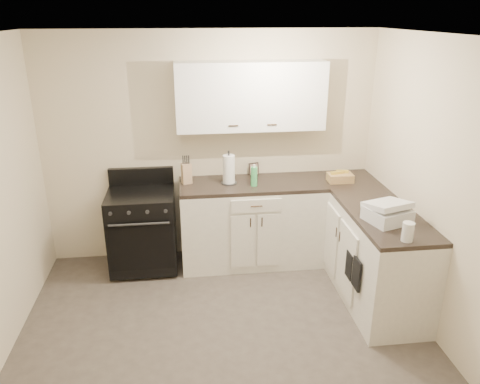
{
  "coord_description": "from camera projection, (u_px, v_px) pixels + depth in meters",
  "views": [
    {
      "loc": [
        -0.28,
        -3.17,
        2.66
      ],
      "look_at": [
        0.21,
        0.85,
        1.09
      ],
      "focal_mm": 35.0,
      "sensor_mm": 36.0,
      "label": 1
    }
  ],
  "objects": [
    {
      "name": "floor",
      "position": [
        227.0,
        351.0,
        3.92
      ],
      "size": [
        3.6,
        3.6,
        0.0
      ],
      "primitive_type": "plane",
      "color": "#473F38",
      "rests_on": "ground"
    },
    {
      "name": "ceiling",
      "position": [
        223.0,
        37.0,
        3.02
      ],
      "size": [
        3.6,
        3.6,
        0.0
      ],
      "primitive_type": "plane",
      "color": "white",
      "rests_on": "wall_back"
    },
    {
      "name": "wall_back",
      "position": [
        210.0,
        149.0,
        5.14
      ],
      "size": [
        3.6,
        0.0,
        3.6
      ],
      "primitive_type": "plane",
      "rotation": [
        1.57,
        0.0,
        0.0
      ],
      "color": "beige",
      "rests_on": "ground"
    },
    {
      "name": "wall_right",
      "position": [
        453.0,
        203.0,
        3.67
      ],
      "size": [
        0.0,
        3.6,
        3.6
      ],
      "primitive_type": "plane",
      "rotation": [
        1.57,
        0.0,
        -1.57
      ],
      "color": "beige",
      "rests_on": "ground"
    },
    {
      "name": "base_cabinets_back",
      "position": [
        252.0,
        224.0,
        5.19
      ],
      "size": [
        1.55,
        0.6,
        0.9
      ],
      "primitive_type": "cube",
      "color": "beige",
      "rests_on": "floor"
    },
    {
      "name": "base_cabinets_right",
      "position": [
        366.0,
        246.0,
        4.72
      ],
      "size": [
        0.6,
        1.9,
        0.9
      ],
      "primitive_type": "cube",
      "color": "beige",
      "rests_on": "floor"
    },
    {
      "name": "countertop_back",
      "position": [
        252.0,
        184.0,
        5.03
      ],
      "size": [
        1.55,
        0.6,
        0.04
      ],
      "primitive_type": "cube",
      "color": "black",
      "rests_on": "base_cabinets_back"
    },
    {
      "name": "countertop_right",
      "position": [
        371.0,
        203.0,
        4.55
      ],
      "size": [
        0.6,
        1.9,
        0.04
      ],
      "primitive_type": "cube",
      "color": "black",
      "rests_on": "base_cabinets_right"
    },
    {
      "name": "upper_cabinets",
      "position": [
        251.0,
        96.0,
        4.83
      ],
      "size": [
        1.55,
        0.3,
        0.7
      ],
      "primitive_type": "cube",
      "color": "white",
      "rests_on": "wall_back"
    },
    {
      "name": "stove",
      "position": [
        143.0,
        230.0,
        5.03
      ],
      "size": [
        0.7,
        0.6,
        0.85
      ],
      "primitive_type": "cube",
      "color": "black",
      "rests_on": "floor"
    },
    {
      "name": "knife_block",
      "position": [
        186.0,
        174.0,
        4.97
      ],
      "size": [
        0.12,
        0.11,
        0.22
      ],
      "primitive_type": "cube",
      "rotation": [
        0.0,
        0.0,
        0.27
      ],
      "color": "tan",
      "rests_on": "countertop_back"
    },
    {
      "name": "paper_towel",
      "position": [
        229.0,
        169.0,
        4.95
      ],
      "size": [
        0.15,
        0.15,
        0.31
      ],
      "primitive_type": "cylinder",
      "rotation": [
        0.0,
        0.0,
        0.24
      ],
      "color": "white",
      "rests_on": "countertop_back"
    },
    {
      "name": "soap_bottle",
      "position": [
        254.0,
        177.0,
        4.89
      ],
      "size": [
        0.08,
        0.08,
        0.2
      ],
      "primitive_type": "cylinder",
      "rotation": [
        0.0,
        0.0,
        0.24
      ],
      "color": "#47B862",
      "rests_on": "countertop_back"
    },
    {
      "name": "picture_frame",
      "position": [
        254.0,
        169.0,
        5.23
      ],
      "size": [
        0.12,
        0.07,
        0.14
      ],
      "primitive_type": "cube",
      "rotation": [
        -0.14,
        0.0,
        0.31
      ],
      "color": "black",
      "rests_on": "countertop_back"
    },
    {
      "name": "wicker_basket",
      "position": [
        340.0,
        178.0,
        5.04
      ],
      "size": [
        0.27,
        0.18,
        0.09
      ],
      "primitive_type": "cube",
      "rotation": [
        0.0,
        0.0,
        -0.02
      ],
      "color": "tan",
      "rests_on": "countertop_right"
    },
    {
      "name": "countertop_grill",
      "position": [
        387.0,
        215.0,
        4.07
      ],
      "size": [
        0.41,
        0.4,
        0.12
      ],
      "primitive_type": "cube",
      "rotation": [
        0.0,
        0.0,
        0.3
      ],
      "color": "silver",
      "rests_on": "countertop_right"
    },
    {
      "name": "glass_jar",
      "position": [
        408.0,
        232.0,
        3.72
      ],
      "size": [
        0.12,
        0.12,
        0.16
      ],
      "primitive_type": "cylinder",
      "rotation": [
        0.0,
        0.0,
        -0.25
      ],
      "color": "silver",
      "rests_on": "countertop_right"
    },
    {
      "name": "oven_mitt_near",
      "position": [
        357.0,
        274.0,
        4.12
      ],
      "size": [
        0.02,
        0.17,
        0.29
      ],
      "primitive_type": "cube",
      "color": "black",
      "rests_on": "base_cabinets_right"
    },
    {
      "name": "oven_mitt_far",
      "position": [
        349.0,
        265.0,
        4.3
      ],
      "size": [
        0.02,
        0.15,
        0.25
      ],
      "primitive_type": "cube",
      "color": "black",
      "rests_on": "base_cabinets_right"
    }
  ]
}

